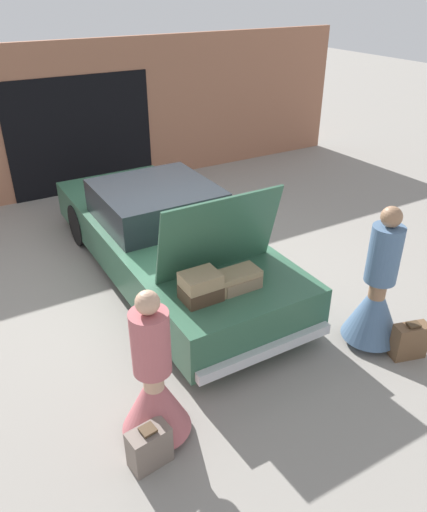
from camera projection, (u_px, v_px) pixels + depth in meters
name	position (u px, v px, depth m)	size (l,w,h in m)	color
ground_plane	(168.00, 271.00, 7.28)	(40.00, 40.00, 0.00)	gray
garage_wall_back	(79.00, 120.00, 9.44)	(12.00, 0.14, 2.80)	#9E664C
car	(166.00, 237.00, 7.01)	(1.81, 4.91, 1.73)	#336047
person_left	(154.00, 388.00, 4.43)	(0.65, 0.65, 1.58)	tan
person_right	(376.00, 297.00, 5.60)	(0.66, 0.66, 1.72)	#997051
suitcase_beside_left_person	(149.00, 447.00, 4.32)	(0.39, 0.25, 0.42)	#75665B
suitcase_beside_right_person	(409.00, 341.00, 5.55)	(0.42, 0.27, 0.45)	brown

